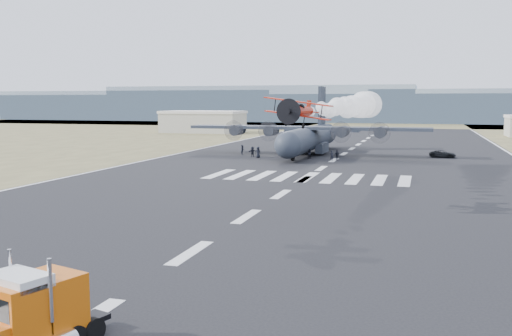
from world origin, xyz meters
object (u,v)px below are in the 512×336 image
at_px(crew_c, 279,151).
at_px(crew_h, 243,150).
at_px(hangar_left, 203,121).
at_px(crew_a, 332,156).
at_px(crew_f, 253,152).
at_px(crew_b, 309,153).
at_px(aerobatic_biplane, 299,111).
at_px(crew_d, 337,155).
at_px(support_vehicle, 443,154).
at_px(crew_g, 242,150).
at_px(semi_truck, 22,317).
at_px(transport_aircraft, 309,136).
at_px(crew_e, 258,152).

xyz_separation_m(crew_c, crew_h, (-6.71, -0.18, 0.04)).
relative_size(hangar_left, crew_a, 15.08).
bearing_deg(crew_h, hangar_left, 6.12).
distance_m(crew_f, crew_h, 5.03).
xyz_separation_m(hangar_left, crew_b, (47.53, -71.36, -2.52)).
height_order(crew_c, crew_h, crew_h).
height_order(aerobatic_biplane, crew_d, aerobatic_biplane).
xyz_separation_m(crew_a, crew_h, (-17.26, 6.35, 0.01)).
xyz_separation_m(aerobatic_biplane, support_vehicle, (14.01, 52.71, -8.16)).
height_order(crew_b, crew_g, crew_b).
bearing_deg(crew_h, crew_g, 9.23).
height_order(aerobatic_biplane, crew_c, aerobatic_biplane).
xyz_separation_m(semi_truck, crew_g, (-17.72, 81.89, -0.78)).
relative_size(transport_aircraft, crew_d, 25.78).
distance_m(transport_aircraft, crew_h, 12.45).
relative_size(crew_a, crew_c, 1.04).
bearing_deg(crew_d, crew_a, -0.09).
height_order(transport_aircraft, support_vehicle, transport_aircraft).
bearing_deg(crew_e, crew_f, -85.73).
height_order(support_vehicle, crew_f, crew_f).
height_order(aerobatic_biplane, support_vehicle, aerobatic_biplane).
bearing_deg(crew_c, crew_e, 73.75).
height_order(hangar_left, crew_c, hangar_left).
xyz_separation_m(crew_c, crew_f, (-3.66, -4.18, 0.12)).
bearing_deg(crew_b, crew_e, 12.23).
bearing_deg(crew_a, crew_h, -9.35).
bearing_deg(crew_e, crew_c, -155.78).
height_order(transport_aircraft, crew_c, transport_aircraft).
bearing_deg(crew_g, crew_a, -96.78).
bearing_deg(crew_d, crew_b, -60.00).
distance_m(transport_aircraft, crew_b, 8.85).
height_order(crew_a, crew_h, crew_h).
relative_size(crew_b, crew_e, 0.94).
relative_size(semi_truck, support_vehicle, 1.69).
bearing_deg(crew_g, crew_c, -78.03).
xyz_separation_m(semi_truck, crew_d, (0.57, 75.74, -0.78)).
xyz_separation_m(support_vehicle, crew_g, (-35.06, -3.74, 0.23)).
relative_size(aerobatic_biplane, crew_d, 3.72).
distance_m(hangar_left, crew_a, 90.03).
bearing_deg(crew_a, semi_truck, 100.98).
distance_m(crew_e, crew_g, 7.45).
bearing_deg(crew_h, transport_aircraft, -90.40).
relative_size(semi_truck, crew_b, 4.21).
xyz_separation_m(hangar_left, crew_g, (34.19, -66.80, -2.56)).
relative_size(crew_f, crew_h, 1.09).
height_order(crew_b, crew_d, crew_b).
bearing_deg(support_vehicle, semi_truck, 176.35).
relative_size(transport_aircraft, crew_h, 26.42).
height_order(crew_e, crew_h, crew_e).
height_order(semi_truck, crew_h, semi_truck).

